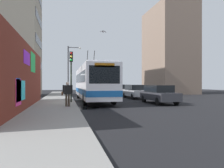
{
  "coord_description": "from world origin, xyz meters",
  "views": [
    {
      "loc": [
        -18.26,
        0.9,
        1.72
      ],
      "look_at": [
        1.58,
        -3.62,
        1.68
      ],
      "focal_mm": 33.54,
      "sensor_mm": 36.0,
      "label": 1
    }
  ],
  "objects_px": {
    "parked_car_silver": "(135,91)",
    "street_lamp": "(70,67)",
    "parked_car_white": "(122,90)",
    "pedestrian_at_curb": "(67,92)",
    "parked_car_dark_gray": "(159,94)",
    "city_bus": "(93,82)",
    "traffic_light": "(71,68)"
  },
  "relations": [
    {
      "from": "city_bus",
      "to": "parked_car_white",
      "type": "bearing_deg",
      "value": -33.0
    },
    {
      "from": "parked_car_dark_gray",
      "to": "parked_car_silver",
      "type": "relative_size",
      "value": 0.98
    },
    {
      "from": "parked_car_silver",
      "to": "traffic_light",
      "type": "relative_size",
      "value": 1.08
    },
    {
      "from": "parked_car_silver",
      "to": "traffic_light",
      "type": "height_order",
      "value": "traffic_light"
    },
    {
      "from": "city_bus",
      "to": "street_lamp",
      "type": "distance_m",
      "value": 6.91
    },
    {
      "from": "parked_car_silver",
      "to": "parked_car_white",
      "type": "bearing_deg",
      "value": -0.0
    },
    {
      "from": "parked_car_dark_gray",
      "to": "street_lamp",
      "type": "relative_size",
      "value": 0.72
    },
    {
      "from": "parked_car_dark_gray",
      "to": "street_lamp",
      "type": "xyz_separation_m",
      "value": [
        10.05,
        7.26,
        2.92
      ]
    },
    {
      "from": "pedestrian_at_curb",
      "to": "traffic_light",
      "type": "distance_m",
      "value": 3.64
    },
    {
      "from": "pedestrian_at_curb",
      "to": "street_lamp",
      "type": "xyz_separation_m",
      "value": [
        11.93,
        -0.44,
        2.61
      ]
    },
    {
      "from": "parked_car_white",
      "to": "traffic_light",
      "type": "distance_m",
      "value": 13.01
    },
    {
      "from": "pedestrian_at_curb",
      "to": "street_lamp",
      "type": "distance_m",
      "value": 12.22
    },
    {
      "from": "city_bus",
      "to": "pedestrian_at_curb",
      "type": "distance_m",
      "value": 6.19
    },
    {
      "from": "parked_car_white",
      "to": "pedestrian_at_curb",
      "type": "distance_m",
      "value": 15.65
    },
    {
      "from": "city_bus",
      "to": "parked_car_dark_gray",
      "type": "distance_m",
      "value": 6.49
    },
    {
      "from": "parked_car_dark_gray",
      "to": "pedestrian_at_curb",
      "type": "relative_size",
      "value": 2.67
    },
    {
      "from": "parked_car_dark_gray",
      "to": "traffic_light",
      "type": "distance_m",
      "value": 7.76
    },
    {
      "from": "parked_car_silver",
      "to": "traffic_light",
      "type": "xyz_separation_m",
      "value": [
        -5.08,
        7.35,
        2.17
      ]
    },
    {
      "from": "parked_car_dark_gray",
      "to": "city_bus",
      "type": "bearing_deg",
      "value": 54.3
    },
    {
      "from": "parked_car_white",
      "to": "parked_car_dark_gray",
      "type": "bearing_deg",
      "value": 180.0
    },
    {
      "from": "parked_car_silver",
      "to": "street_lamp",
      "type": "xyz_separation_m",
      "value": [
        3.74,
        7.26,
        2.92
      ]
    },
    {
      "from": "street_lamp",
      "to": "pedestrian_at_curb",
      "type": "bearing_deg",
      "value": 177.88
    },
    {
      "from": "city_bus",
      "to": "parked_car_white",
      "type": "distance_m",
      "value": 9.6
    },
    {
      "from": "traffic_light",
      "to": "street_lamp",
      "type": "relative_size",
      "value": 0.68
    },
    {
      "from": "parked_car_dark_gray",
      "to": "pedestrian_at_curb",
      "type": "distance_m",
      "value": 7.93
    },
    {
      "from": "parked_car_silver",
      "to": "street_lamp",
      "type": "relative_size",
      "value": 0.73
    },
    {
      "from": "parked_car_white",
      "to": "parked_car_silver",
      "type": "bearing_deg",
      "value": 180.0
    },
    {
      "from": "pedestrian_at_curb",
      "to": "parked_car_white",
      "type": "bearing_deg",
      "value": -29.48
    },
    {
      "from": "street_lamp",
      "to": "parked_car_white",
      "type": "bearing_deg",
      "value": -76.89
    },
    {
      "from": "city_bus",
      "to": "parked_car_silver",
      "type": "distance_m",
      "value": 5.9
    },
    {
      "from": "traffic_light",
      "to": "parked_car_white",
      "type": "bearing_deg",
      "value": -34.97
    },
    {
      "from": "parked_car_silver",
      "to": "pedestrian_at_curb",
      "type": "relative_size",
      "value": 2.72
    }
  ]
}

